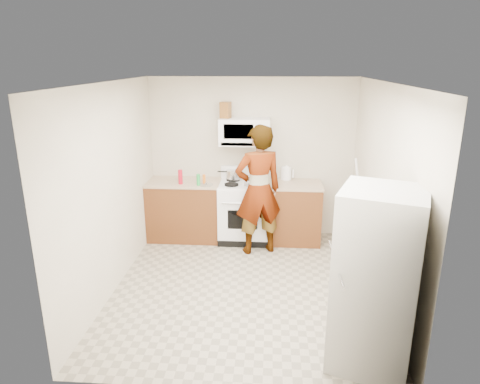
# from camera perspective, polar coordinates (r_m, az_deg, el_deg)

# --- Properties ---
(floor) EXTENTS (3.60, 3.60, 0.00)m
(floor) POSITION_cam_1_polar(r_m,az_deg,el_deg) (5.55, 0.59, -12.37)
(floor) COLOR gray
(floor) RESTS_ON ground
(back_wall) EXTENTS (3.20, 0.02, 2.50)m
(back_wall) POSITION_cam_1_polar(r_m,az_deg,el_deg) (6.78, 1.55, 4.52)
(back_wall) COLOR beige
(back_wall) RESTS_ON floor
(right_wall) EXTENTS (0.02, 3.60, 2.50)m
(right_wall) POSITION_cam_1_polar(r_m,az_deg,el_deg) (5.20, 18.39, -0.31)
(right_wall) COLOR beige
(right_wall) RESTS_ON floor
(cabinet_left) EXTENTS (1.12, 0.62, 0.90)m
(cabinet_left) POSITION_cam_1_polar(r_m,az_deg,el_deg) (6.84, -7.37, -2.49)
(cabinet_left) COLOR brown
(cabinet_left) RESTS_ON floor
(counter_left) EXTENTS (1.14, 0.64, 0.03)m
(counter_left) POSITION_cam_1_polar(r_m,az_deg,el_deg) (6.69, -7.52, 1.28)
(counter_left) COLOR tan
(counter_left) RESTS_ON cabinet_left
(cabinet_right) EXTENTS (0.80, 0.62, 0.90)m
(cabinet_right) POSITION_cam_1_polar(r_m,az_deg,el_deg) (6.72, 7.19, -2.84)
(cabinet_right) COLOR brown
(cabinet_right) RESTS_ON floor
(counter_right) EXTENTS (0.82, 0.64, 0.03)m
(counter_right) POSITION_cam_1_polar(r_m,az_deg,el_deg) (6.57, 7.34, 0.99)
(counter_right) COLOR tan
(counter_right) RESTS_ON cabinet_right
(gas_range) EXTENTS (0.76, 0.65, 1.13)m
(gas_range) POSITION_cam_1_polar(r_m,az_deg,el_deg) (6.70, 0.53, -2.44)
(gas_range) COLOR white
(gas_range) RESTS_ON floor
(microwave) EXTENTS (0.76, 0.38, 0.40)m
(microwave) POSITION_cam_1_polar(r_m,az_deg,el_deg) (6.52, 0.63, 8.05)
(microwave) COLOR white
(microwave) RESTS_ON back_wall
(person) EXTENTS (0.81, 0.67, 1.90)m
(person) POSITION_cam_1_polar(r_m,az_deg,el_deg) (6.12, 2.46, 0.22)
(person) COLOR tan
(person) RESTS_ON floor
(fridge) EXTENTS (0.90, 0.90, 1.70)m
(fridge) POSITION_cam_1_polar(r_m,az_deg,el_deg) (4.09, 17.70, -11.17)
(fridge) COLOR beige
(fridge) RESTS_ON floor
(kettle) EXTENTS (0.19, 0.19, 0.19)m
(kettle) POSITION_cam_1_polar(r_m,az_deg,el_deg) (6.76, 6.19, 2.48)
(kettle) COLOR white
(kettle) RESTS_ON counter_right
(jug) EXTENTS (0.17, 0.17, 0.24)m
(jug) POSITION_cam_1_polar(r_m,az_deg,el_deg) (6.50, -1.94, 10.87)
(jug) COLOR brown
(jug) RESTS_ON microwave
(saucepan) EXTENTS (0.25, 0.25, 0.13)m
(saucepan) POSITION_cam_1_polar(r_m,az_deg,el_deg) (6.71, -0.81, 2.36)
(saucepan) COLOR silver
(saucepan) RESTS_ON gas_range
(tray) EXTENTS (0.26, 0.18, 0.05)m
(tray) POSITION_cam_1_polar(r_m,az_deg,el_deg) (6.43, 1.70, 1.12)
(tray) COLOR white
(tray) RESTS_ON gas_range
(bottle_spray) EXTENTS (0.08, 0.08, 0.22)m
(bottle_spray) POSITION_cam_1_polar(r_m,az_deg,el_deg) (6.52, -7.95, 2.00)
(bottle_spray) COLOR #B70D21
(bottle_spray) RESTS_ON counter_left
(bottle_hot_sauce) EXTENTS (0.05, 0.05, 0.14)m
(bottle_hot_sauce) POSITION_cam_1_polar(r_m,az_deg,el_deg) (6.52, -4.81, 1.73)
(bottle_hot_sauce) COLOR orange
(bottle_hot_sauce) RESTS_ON counter_left
(bottle_green_cap) EXTENTS (0.06, 0.06, 0.17)m
(bottle_green_cap) POSITION_cam_1_polar(r_m,az_deg,el_deg) (6.42, -5.58, 1.64)
(bottle_green_cap) COLOR green
(bottle_green_cap) RESTS_ON counter_left
(pot_lid) EXTENTS (0.26, 0.26, 0.01)m
(pot_lid) POSITION_cam_1_polar(r_m,az_deg,el_deg) (6.45, -4.56, 0.97)
(pot_lid) COLOR silver
(pot_lid) RESTS_ON counter_left
(broom) EXTENTS (0.31, 0.17, 1.47)m
(broom) POSITION_cam_1_polar(r_m,az_deg,el_deg) (6.22, 15.76, -2.14)
(broom) COLOR silver
(broom) RESTS_ON floor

